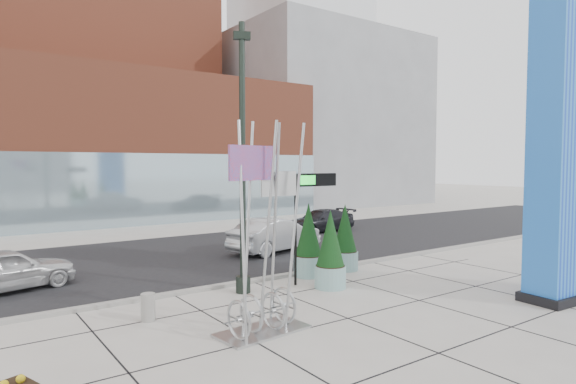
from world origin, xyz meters
TOP-DOWN VIEW (x-y plane):
  - ground at (0.00, 0.00)m, footprint 160.00×160.00m
  - street_asphalt at (0.00, 10.00)m, footprint 80.00×12.00m
  - curb_edge at (0.00, 4.00)m, footprint 80.00×0.30m
  - tower_podium at (1.00, 27.00)m, footprint 34.00×10.00m
  - tower_glass_front at (1.00, 22.20)m, footprint 34.00×0.60m
  - building_grey_parking at (26.00, 32.00)m, footprint 20.00×18.00m
  - building_pale_office at (36.00, 48.00)m, footprint 16.00×16.00m
  - blue_pylon at (7.92, -3.51)m, footprint 3.13×1.57m
  - lamp_post at (-0.00, 3.00)m, footprint 0.60×0.48m
  - public_art_sculpture at (-1.48, -0.55)m, footprint 2.46×1.40m
  - concrete_bollard at (-3.55, 2.00)m, footprint 0.38×0.38m
  - overhead_street_sign at (2.67, 2.80)m, footprint 1.85×0.23m
  - round_planter_east at (5.05, 3.60)m, footprint 1.06×1.06m
  - round_planter_mid at (3.20, 3.60)m, footprint 1.11×1.11m
  - round_planter_west at (2.75, 1.80)m, footprint 1.08×1.08m
  - car_white_west at (-6.40, 7.66)m, footprint 4.57×2.66m
  - car_silver_mid at (4.98, 8.50)m, footprint 5.24×2.82m
  - car_dark_east at (11.19, 12.64)m, footprint 4.78×2.03m

SIDE VIEW (x-z plane):
  - ground at x=0.00m, z-range 0.00..0.00m
  - street_asphalt at x=0.00m, z-range 0.00..0.02m
  - curb_edge at x=0.00m, z-range 0.00..0.12m
  - concrete_bollard at x=-3.55m, z-range 0.00..0.75m
  - car_dark_east at x=11.19m, z-range 0.00..1.37m
  - car_white_west at x=-6.40m, z-range 0.00..1.46m
  - car_silver_mid at x=4.98m, z-range 0.00..1.64m
  - round_planter_east at x=5.05m, z-range -0.07..2.59m
  - round_planter_west at x=2.75m, z-range -0.07..2.63m
  - round_planter_mid at x=3.20m, z-range -0.07..2.71m
  - public_art_sculpture at x=-1.48m, z-range -1.27..4.07m
  - tower_glass_front at x=1.00m, z-range 0.00..5.00m
  - overhead_street_sign at x=2.67m, z-range 1.40..5.32m
  - lamp_post at x=0.00m, z-range -0.80..8.01m
  - blue_pylon at x=7.92m, z-range -0.17..9.97m
  - tower_podium at x=1.00m, z-range 0.00..11.00m
  - building_grey_parking at x=26.00m, z-range 0.00..18.00m
  - building_pale_office at x=36.00m, z-range 0.00..55.00m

